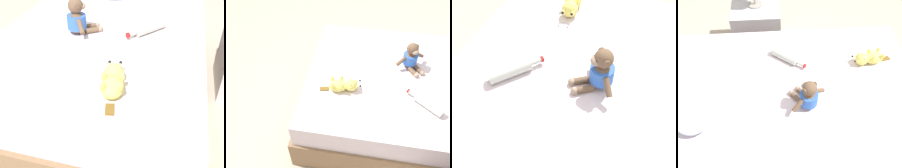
% 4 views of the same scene
% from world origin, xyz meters
% --- Properties ---
extents(ground_plane, '(16.00, 16.00, 0.00)m').
position_xyz_m(ground_plane, '(0.00, 0.00, 0.00)').
color(ground_plane, '#B7A893').
extents(bed, '(1.35, 1.97, 0.50)m').
position_xyz_m(bed, '(0.00, 0.00, 0.25)').
color(bed, '#846647').
rests_on(bed, ground_plane).
extents(pillow, '(0.53, 0.40, 0.11)m').
position_xyz_m(pillow, '(-0.12, 0.66, 0.56)').
color(pillow, silver).
rests_on(pillow, bed).
extents(plush_monkey, '(0.25, 0.25, 0.24)m').
position_xyz_m(plush_monkey, '(-0.15, -0.11, 0.60)').
color(plush_monkey, brown).
rests_on(plush_monkey, bed).
extents(plush_yellow_creature, '(0.14, 0.33, 0.10)m').
position_xyz_m(plush_yellow_creature, '(0.22, -0.63, 0.55)').
color(plush_yellow_creature, '#EAE066').
rests_on(plush_yellow_creature, bed).
extents(glass_bottle, '(0.23, 0.27, 0.07)m').
position_xyz_m(glass_bottle, '(0.29, 0.01, 0.54)').
color(glass_bottle, '#B7BCB2').
rests_on(glass_bottle, bed).
extents(nightstand, '(0.48, 0.48, 0.50)m').
position_xyz_m(nightstand, '(1.07, 0.27, 0.25)').
color(nightstand, '#B2B2B7').
rests_on(nightstand, ground_plane).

